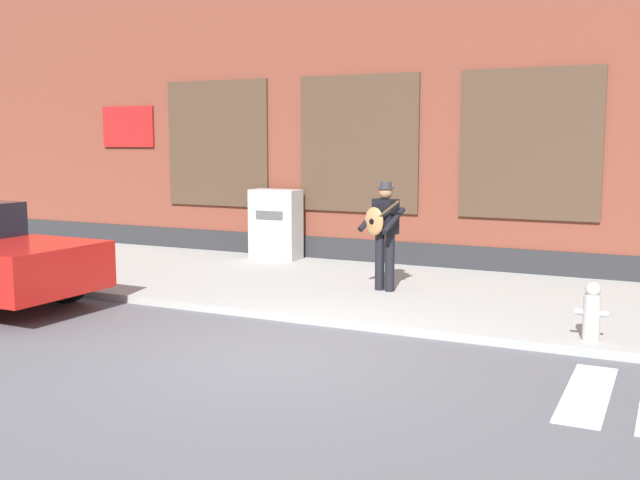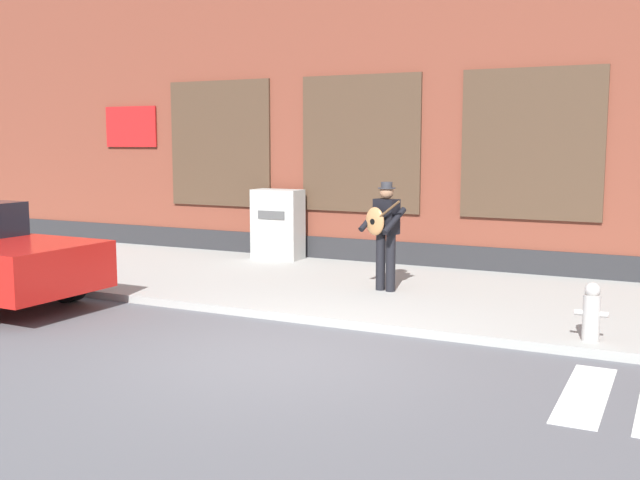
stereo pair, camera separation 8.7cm
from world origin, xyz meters
TOP-DOWN VIEW (x-y plane):
  - ground_plane at (0.00, 0.00)m, footprint 160.00×160.00m
  - sidewalk at (0.00, 3.84)m, footprint 28.00×4.62m
  - building_backdrop at (-0.00, 8.14)m, footprint 28.00×4.06m
  - busker at (-0.11, 3.59)m, footprint 0.72×0.66m
  - utility_box at (-3.21, 5.69)m, footprint 0.98×0.53m
  - fire_hydrant at (3.17, 1.88)m, footprint 0.38×0.20m

SIDE VIEW (x-z plane):
  - ground_plane at x=0.00m, z-range 0.00..0.00m
  - sidewalk at x=0.00m, z-range 0.00..0.12m
  - fire_hydrant at x=3.17m, z-range 0.11..0.81m
  - utility_box at x=-3.21m, z-range 0.12..1.50m
  - busker at x=-0.11m, z-range 0.24..1.95m
  - building_backdrop at x=0.00m, z-range -0.01..8.53m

